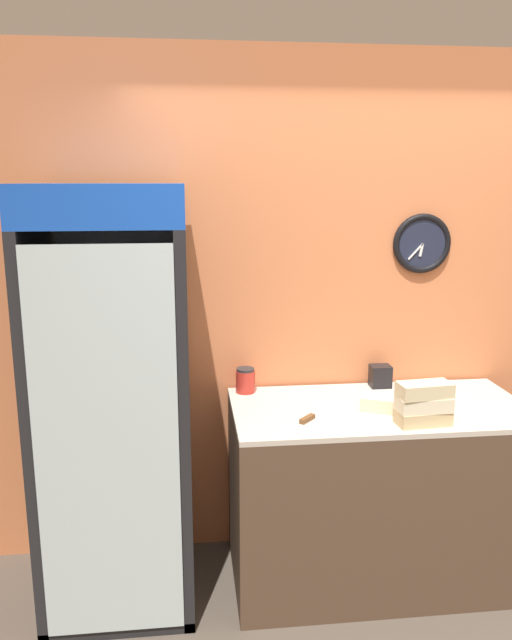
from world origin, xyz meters
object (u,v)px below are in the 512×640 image
sandwich_stack_bottom (423,417)px  sandwich_stack_top (425,390)px  condiment_jar (245,380)px  chefs_knife (313,416)px  sandwich_stack_middle (424,404)px  sandwich_flat_left (389,404)px  beverage_cooler (115,380)px  napkin_dispenser (380,376)px

sandwich_stack_bottom → sandwich_stack_top: (0.00, 0.00, 0.13)m
condiment_jar → chefs_knife: bearing=-54.7°
sandwich_stack_bottom → sandwich_stack_top: sandwich_stack_top is taller
sandwich_stack_middle → sandwich_flat_left: sandwich_stack_middle is taller
beverage_cooler → napkin_dispenser: size_ratio=16.86×
condiment_jar → beverage_cooler: bearing=-160.1°
sandwich_flat_left → sandwich_stack_middle: bearing=-60.7°
beverage_cooler → condiment_jar: (0.65, 0.23, -0.10)m
sandwich_flat_left → chefs_knife: sandwich_flat_left is taller
condiment_jar → napkin_dispenser: condiment_jar is taller
beverage_cooler → sandwich_flat_left: beverage_cooler is taller
sandwich_stack_top → chefs_knife: (-0.49, 0.14, -0.16)m
sandwich_stack_bottom → sandwich_stack_middle: size_ratio=1.02×
condiment_jar → sandwich_flat_left: bearing=-28.2°
beverage_cooler → napkin_dispenser: 1.41m
sandwich_flat_left → condiment_jar: (-0.67, 0.36, 0.03)m
chefs_knife → napkin_dispenser: bearing=42.0°
sandwich_flat_left → chefs_knife: size_ratio=1.22×
sandwich_stack_top → condiment_jar: (-0.77, 0.54, -0.10)m
sandwich_stack_middle → chefs_knife: 0.51m
chefs_knife → sandwich_stack_top: bearing=-15.8°
sandwich_stack_bottom → sandwich_flat_left: bearing=119.3°
sandwich_flat_left → napkin_dispenser: bearing=79.3°
sandwich_stack_bottom → sandwich_stack_middle: (0.00, 0.00, 0.07)m
sandwich_flat_left → condiment_jar: 0.76m
sandwich_flat_left → napkin_dispenser: napkin_dispenser is taller
napkin_dispenser → condiment_jar: bearing=-179.5°
sandwich_flat_left → condiment_jar: condiment_jar is taller
sandwich_stack_bottom → napkin_dispenser: napkin_dispenser is taller
chefs_knife → condiment_jar: size_ratio=1.81×
sandwich_stack_top → chefs_knife: bearing=164.2°
sandwich_stack_middle → condiment_jar: 0.94m
sandwich_stack_middle → sandwich_flat_left: (-0.10, 0.18, -0.07)m
chefs_knife → napkin_dispenser: (0.45, 0.41, 0.05)m
sandwich_stack_bottom → napkin_dispenser: 0.55m
beverage_cooler → chefs_knife: 0.96m
sandwich_stack_middle → sandwich_stack_top: 0.07m
beverage_cooler → chefs_knife: beverage_cooler is taller
condiment_jar → sandwich_stack_middle: bearing=-35.0°
sandwich_flat_left → beverage_cooler: bearing=174.6°
sandwich_flat_left → chefs_knife: bearing=-173.7°
sandwich_stack_bottom → napkin_dispenser: size_ratio=2.11×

